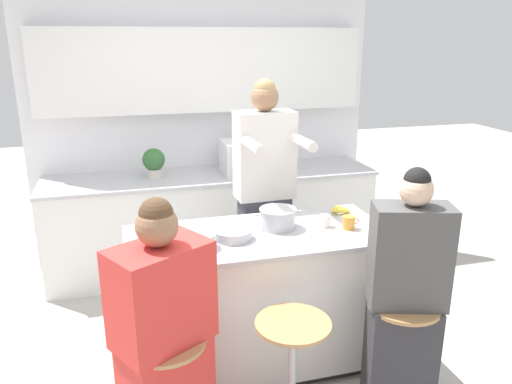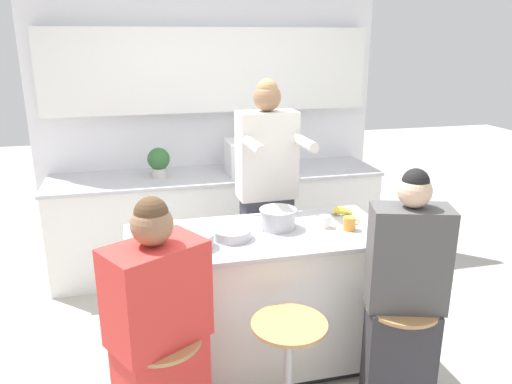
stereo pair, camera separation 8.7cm
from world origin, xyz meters
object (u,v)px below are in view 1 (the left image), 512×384
(coffee_cup_far, at_px, (349,222))
(juice_carton, at_px, (157,230))
(banana_bunch, at_px, (339,210))
(bar_stool_center, at_px, (292,370))
(microwave, at_px, (249,157))
(person_cooking, at_px, (265,205))
(fruit_bowl, at_px, (233,234))
(cooking_pot, at_px, (278,218))
(bar_stool_rightmost, at_px, (400,350))
(person_seated_near, at_px, (405,307))
(coffee_cup_near, at_px, (325,221))
(person_wrapped_blanket, at_px, (164,344))
(kitchen_island, at_px, (259,299))
(potted_plant, at_px, (154,162))

(coffee_cup_far, height_order, juice_carton, juice_carton)
(banana_bunch, bearing_deg, bar_stool_center, -126.51)
(coffee_cup_far, height_order, microwave, microwave)
(person_cooking, xyz_separation_m, fruit_bowl, (-0.39, -0.63, 0.05))
(bar_stool_center, distance_m, cooking_pot, 0.94)
(bar_stool_rightmost, distance_m, person_seated_near, 0.27)
(fruit_bowl, relative_size, coffee_cup_far, 2.08)
(coffee_cup_near, bearing_deg, bar_stool_center, -124.21)
(fruit_bowl, relative_size, banana_bunch, 1.33)
(bar_stool_center, bearing_deg, person_wrapped_blanket, 178.97)
(coffee_cup_near, xyz_separation_m, juice_carton, (-1.07, -0.03, 0.06))
(bar_stool_rightmost, xyz_separation_m, fruit_bowl, (-0.84, 0.60, 0.57))
(person_wrapped_blanket, xyz_separation_m, cooking_pot, (0.81, 0.70, 0.33))
(bar_stool_center, bearing_deg, banana_bunch, 53.49)
(kitchen_island, xyz_separation_m, coffee_cup_far, (0.58, -0.08, 0.51))
(coffee_cup_far, xyz_separation_m, potted_plant, (-1.10, 1.65, 0.08))
(kitchen_island, height_order, person_seated_near, person_seated_near)
(fruit_bowl, height_order, potted_plant, potted_plant)
(cooking_pot, relative_size, coffee_cup_near, 3.14)
(person_cooking, distance_m, banana_bunch, 0.57)
(juice_carton, bearing_deg, kitchen_island, 2.51)
(cooking_pot, relative_size, coffee_cup_far, 2.94)
(coffee_cup_near, xyz_separation_m, microwave, (-0.10, 1.53, 0.09))
(kitchen_island, distance_m, fruit_bowl, 0.53)
(coffee_cup_near, height_order, coffee_cup_far, coffee_cup_far)
(person_wrapped_blanket, height_order, coffee_cup_far, person_wrapped_blanket)
(person_cooking, height_order, cooking_pot, person_cooking)
(bar_stool_rightmost, bearing_deg, bar_stool_center, -179.14)
(person_seated_near, relative_size, cooking_pot, 4.54)
(person_wrapped_blanket, distance_m, coffee_cup_far, 1.40)
(person_cooking, relative_size, cooking_pot, 5.66)
(cooking_pot, xyz_separation_m, fruit_bowl, (-0.32, -0.10, -0.03))
(bar_stool_center, distance_m, microwave, 2.31)
(cooking_pot, height_order, microwave, microwave)
(bar_stool_center, height_order, juice_carton, juice_carton)
(person_cooking, height_order, coffee_cup_near, person_cooking)
(person_seated_near, xyz_separation_m, coffee_cup_near, (-0.22, 0.64, 0.31))
(bar_stool_rightmost, height_order, person_seated_near, person_seated_near)
(person_seated_near, bearing_deg, cooking_pot, 143.83)
(bar_stool_center, relative_size, juice_carton, 3.19)
(juice_carton, bearing_deg, fruit_bowl, -1.92)
(fruit_bowl, distance_m, potted_plant, 1.66)
(bar_stool_center, bearing_deg, cooking_pot, 78.76)
(juice_carton, bearing_deg, cooking_pot, 6.65)
(coffee_cup_far, relative_size, microwave, 0.23)
(cooking_pot, xyz_separation_m, coffee_cup_near, (0.30, -0.06, -0.03))
(cooking_pot, distance_m, juice_carton, 0.77)
(banana_bunch, bearing_deg, person_wrapped_blanket, -146.88)
(person_seated_near, height_order, banana_bunch, person_seated_near)
(bar_stool_center, distance_m, banana_bunch, 1.21)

